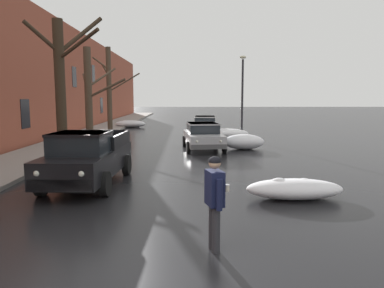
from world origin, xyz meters
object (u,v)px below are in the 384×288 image
Objects in this scene: bare_tree_far_down_block at (109,90)px; street_lamp_post at (242,92)px; bare_tree_second_along_sidewalk at (62,85)px; pickup_truck_black_approaching_near_lane at (87,158)px; pedestrian_with_coffee at (215,196)px; bare_tree_mid_block at (90,96)px; sedan_white_parked_kerbside_mid at (205,126)px; sedan_silver_parked_kerbside_close at (203,135)px.

bare_tree_far_down_block is 9.23m from street_lamp_post.
bare_tree_second_along_sidewalk is 5.30m from pickup_truck_black_approaching_near_lane.
pickup_truck_black_approaching_near_lane is 6.35m from pedestrian_with_coffee.
bare_tree_mid_block is at bearing 103.57° from pickup_truck_black_approaching_near_lane.
bare_tree_far_down_block reaches higher than bare_tree_mid_block.
pedestrian_with_coffee is at bearing -58.39° from bare_tree_second_along_sidewalk.
bare_tree_far_down_block is 20.52m from pedestrian_with_coffee.
sedan_white_parked_kerbside_mid is 0.78× the size of street_lamp_post.
bare_tree_second_along_sidewalk reaches higher than street_lamp_post.
sedan_white_parked_kerbside_mid is (6.65, 10.79, -2.57)m from bare_tree_second_along_sidewalk.
pickup_truck_black_approaching_near_lane is at bearing -81.34° from bare_tree_far_down_block.
pedestrian_with_coffee is at bearing -67.49° from bare_tree_mid_block.
sedan_white_parked_kerbside_mid is at bearing 5.40° from bare_tree_far_down_block.
bare_tree_second_along_sidewalk is 1.02× the size of bare_tree_far_down_block.
sedan_white_parked_kerbside_mid is at bearing 58.35° from bare_tree_second_along_sidewalk.
bare_tree_mid_block is at bearing 173.47° from sedan_silver_parked_kerbside_close.
bare_tree_far_down_block is 9.22m from sedan_silver_parked_kerbside_close.
bare_tree_mid_block is 5.57m from bare_tree_far_down_block.
pedestrian_with_coffee is 0.32× the size of street_lamp_post.
pickup_truck_black_approaching_near_lane is at bearing -116.77° from sedan_silver_parked_kerbside_close.
street_lamp_post is (9.17, -1.05, -0.15)m from bare_tree_far_down_block.
sedan_silver_parked_kerbside_close is at bearing -119.04° from street_lamp_post.
bare_tree_mid_block reaches higher than sedan_white_parked_kerbside_mid.
street_lamp_post reaches higher than pedestrian_with_coffee.
pedestrian_with_coffee is at bearing -91.78° from sedan_silver_parked_kerbside_close.
bare_tree_far_down_block is 14.72m from pickup_truck_black_approaching_near_lane.
pickup_truck_black_approaching_near_lane is 1.17× the size of sedan_white_parked_kerbside_mid.
pedestrian_with_coffee is (5.78, -9.38, -2.29)m from bare_tree_second_along_sidewalk.
sedan_silver_parked_kerbside_close is (4.08, 8.09, -0.13)m from pickup_truck_black_approaching_near_lane.
bare_tree_far_down_block is 1.23× the size of pickup_truck_black_approaching_near_lane.
bare_tree_far_down_block is at bearing 90.46° from bare_tree_second_along_sidewalk.
street_lamp_post is at bearing 79.85° from pedestrian_with_coffee.
sedan_silver_parked_kerbside_close is 6.43m from street_lamp_post.
pickup_truck_black_approaching_near_lane is at bearing 125.32° from pedestrian_with_coffee.
bare_tree_second_along_sidewalk is 4.62m from bare_tree_mid_block.
pickup_truck_black_approaching_near_lane is at bearing -117.67° from street_lamp_post.
pickup_truck_black_approaching_near_lane is (2.11, -4.20, -2.44)m from bare_tree_second_along_sidewalk.
bare_tree_second_along_sidewalk is 1.26× the size of pickup_truck_black_approaching_near_lane.
pickup_truck_black_approaching_near_lane is at bearing -76.43° from bare_tree_mid_block.
bare_tree_far_down_block is 1.44× the size of sedan_white_parked_kerbside_mid.
bare_tree_second_along_sidewalk is at bearing 116.61° from pickup_truck_black_approaching_near_lane.
pickup_truck_black_approaching_near_lane is 15.67m from sedan_white_parked_kerbside_mid.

